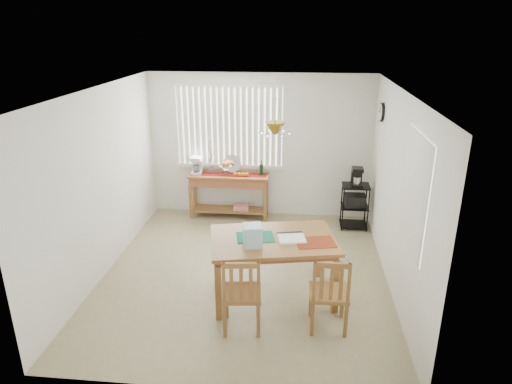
# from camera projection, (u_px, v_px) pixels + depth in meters

# --- Properties ---
(ground) EXTENTS (4.00, 4.50, 0.01)m
(ground) POSITION_uv_depth(u_px,v_px,m) (245.00, 273.00, 6.58)
(ground) COLOR tan
(room_shell) EXTENTS (4.20, 4.70, 2.70)m
(room_shell) POSITION_uv_depth(u_px,v_px,m) (245.00, 160.00, 6.00)
(room_shell) COLOR white
(room_shell) RESTS_ON ground
(sideboard) EXTENTS (1.45, 0.41, 0.82)m
(sideboard) POSITION_uv_depth(u_px,v_px,m) (229.00, 185.00, 8.30)
(sideboard) COLOR olive
(sideboard) RESTS_ON ground
(sideboard_items) EXTENTS (1.38, 0.34, 0.63)m
(sideboard_items) POSITION_uv_depth(u_px,v_px,m) (216.00, 167.00, 8.22)
(sideboard_items) COLOR maroon
(sideboard_items) RESTS_ON sideboard
(wire_cart) EXTENTS (0.46, 0.37, 0.79)m
(wire_cart) POSITION_uv_depth(u_px,v_px,m) (355.00, 202.00, 7.90)
(wire_cart) COLOR black
(wire_cart) RESTS_ON ground
(cart_items) EXTENTS (0.18, 0.22, 0.32)m
(cart_items) POSITION_uv_depth(u_px,v_px,m) (357.00, 177.00, 7.75)
(cart_items) COLOR black
(cart_items) RESTS_ON wire_cart
(dining_table) EXTENTS (1.73, 1.30, 0.84)m
(dining_table) POSITION_uv_depth(u_px,v_px,m) (273.00, 245.00, 5.78)
(dining_table) COLOR olive
(dining_table) RESTS_ON ground
(table_items) EXTENTS (1.28, 0.57, 0.27)m
(table_items) POSITION_uv_depth(u_px,v_px,m) (263.00, 236.00, 5.57)
(table_items) COLOR #157860
(table_items) RESTS_ON dining_table
(chair_left) EXTENTS (0.49, 0.49, 0.96)m
(chair_left) POSITION_uv_depth(u_px,v_px,m) (242.00, 294.00, 5.22)
(chair_left) COLOR olive
(chair_left) RESTS_ON ground
(chair_right) EXTENTS (0.45, 0.45, 0.96)m
(chair_right) POSITION_uv_depth(u_px,v_px,m) (329.00, 294.00, 5.23)
(chair_right) COLOR olive
(chair_right) RESTS_ON ground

